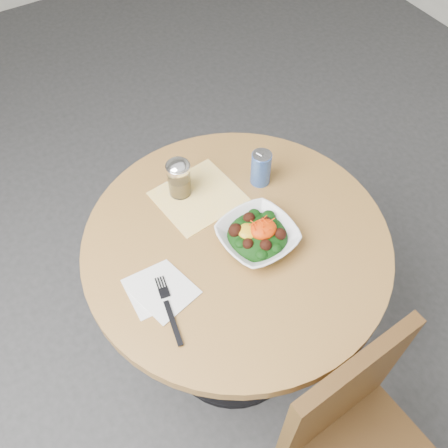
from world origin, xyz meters
The scene contains 9 objects.
ground centered at (0.00, 0.00, 0.00)m, with size 6.00×6.00×0.00m, color #2F3032.
table centered at (0.00, 0.00, 0.55)m, with size 0.90×0.90×0.75m.
chair centered at (0.02, -0.58, 0.48)m, with size 0.41×0.41×0.87m.
cloth_napkin centered at (-0.02, 0.20, 0.75)m, with size 0.24×0.22×0.00m, color #FFB70D.
paper_napkins centered at (-0.27, -0.04, 0.75)m, with size 0.18×0.18×0.00m.
salad_bowl centered at (0.05, -0.04, 0.78)m, with size 0.23×0.23×0.08m.
fork centered at (-0.27, -0.09, 0.76)m, with size 0.06×0.21×0.00m.
spice_shaker centered at (-0.05, 0.24, 0.82)m, with size 0.07×0.07×0.13m.
beverage_can centered at (0.18, 0.15, 0.81)m, with size 0.06×0.06×0.12m.
Camera 1 is at (-0.47, -0.69, 1.93)m, focal length 40.00 mm.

